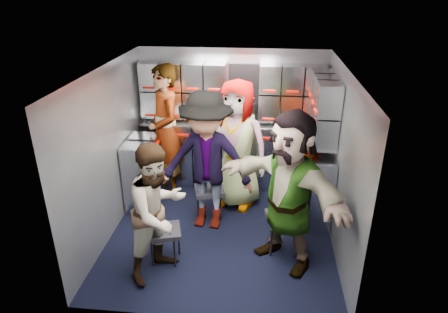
# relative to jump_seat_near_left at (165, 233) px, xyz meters

# --- Properties ---
(floor) EXTENTS (3.00, 3.00, 0.00)m
(floor) POSITION_rel_jump_seat_near_left_xyz_m (0.58, 0.67, -0.38)
(floor) COLOR black
(floor) RESTS_ON ground
(wall_back) EXTENTS (2.80, 0.04, 2.10)m
(wall_back) POSITION_rel_jump_seat_near_left_xyz_m (0.58, 2.17, 0.67)
(wall_back) COLOR gray
(wall_back) RESTS_ON ground
(wall_left) EXTENTS (0.04, 3.00, 2.10)m
(wall_left) POSITION_rel_jump_seat_near_left_xyz_m (-0.82, 0.67, 0.67)
(wall_left) COLOR gray
(wall_left) RESTS_ON ground
(wall_right) EXTENTS (0.04, 3.00, 2.10)m
(wall_right) POSITION_rel_jump_seat_near_left_xyz_m (1.98, 0.67, 0.67)
(wall_right) COLOR gray
(wall_right) RESTS_ON ground
(ceiling) EXTENTS (2.80, 3.00, 0.02)m
(ceiling) POSITION_rel_jump_seat_near_left_xyz_m (0.58, 0.67, 1.72)
(ceiling) COLOR silver
(ceiling) RESTS_ON wall_back
(cart_bank_back) EXTENTS (2.68, 0.38, 0.99)m
(cart_bank_back) POSITION_rel_jump_seat_near_left_xyz_m (0.58, 1.96, 0.12)
(cart_bank_back) COLOR #9EA3AE
(cart_bank_back) RESTS_ON ground
(cart_bank_left) EXTENTS (0.38, 0.76, 0.99)m
(cart_bank_left) POSITION_rel_jump_seat_near_left_xyz_m (-0.61, 1.23, 0.12)
(cart_bank_left) COLOR #9EA3AE
(cart_bank_left) RESTS_ON ground
(counter) EXTENTS (2.68, 0.42, 0.03)m
(counter) POSITION_rel_jump_seat_near_left_xyz_m (0.58, 1.96, 0.64)
(counter) COLOR #B5B8BD
(counter) RESTS_ON cart_bank_back
(locker_bank_back) EXTENTS (2.68, 0.28, 0.82)m
(locker_bank_back) POSITION_rel_jump_seat_near_left_xyz_m (0.58, 2.02, 1.11)
(locker_bank_back) COLOR #9EA3AE
(locker_bank_back) RESTS_ON wall_back
(locker_bank_right) EXTENTS (0.28, 1.00, 0.82)m
(locker_bank_right) POSITION_rel_jump_seat_near_left_xyz_m (1.83, 1.37, 1.11)
(locker_bank_right) COLOR #9EA3AE
(locker_bank_right) RESTS_ON wall_right
(right_cabinet) EXTENTS (0.28, 1.20, 1.00)m
(right_cabinet) POSITION_rel_jump_seat_near_left_xyz_m (1.83, 1.27, 0.12)
(right_cabinet) COLOR #9EA3AE
(right_cabinet) RESTS_ON ground
(coffee_niche) EXTENTS (0.46, 0.16, 0.84)m
(coffee_niche) POSITION_rel_jump_seat_near_left_xyz_m (0.76, 2.08, 1.09)
(coffee_niche) COLOR black
(coffee_niche) RESTS_ON wall_back
(red_latch_strip) EXTENTS (2.60, 0.02, 0.03)m
(red_latch_strip) POSITION_rel_jump_seat_near_left_xyz_m (0.58, 1.76, 0.50)
(red_latch_strip) COLOR #B50A01
(red_latch_strip) RESTS_ON cart_bank_back
(jump_seat_near_left) EXTENTS (0.44, 0.42, 0.42)m
(jump_seat_near_left) POSITION_rel_jump_seat_near_left_xyz_m (0.00, 0.00, 0.00)
(jump_seat_near_left) COLOR black
(jump_seat_near_left) RESTS_ON ground
(jump_seat_mid_left) EXTENTS (0.46, 0.44, 0.45)m
(jump_seat_mid_left) POSITION_rel_jump_seat_near_left_xyz_m (0.38, 0.96, 0.02)
(jump_seat_mid_left) COLOR black
(jump_seat_mid_left) RESTS_ON ground
(jump_seat_center) EXTENTS (0.38, 0.37, 0.45)m
(jump_seat_center) POSITION_rel_jump_seat_near_left_xyz_m (0.71, 1.57, 0.02)
(jump_seat_center) COLOR black
(jump_seat_center) RESTS_ON ground
(jump_seat_mid_right) EXTENTS (0.38, 0.36, 0.43)m
(jump_seat_mid_right) POSITION_rel_jump_seat_near_left_xyz_m (1.56, 1.08, 0.01)
(jump_seat_mid_right) COLOR black
(jump_seat_mid_right) RESTS_ON ground
(jump_seat_near_right) EXTENTS (0.49, 0.48, 0.48)m
(jump_seat_near_right) POSITION_rel_jump_seat_near_left_xyz_m (1.37, 0.33, 0.05)
(jump_seat_near_right) COLOR black
(jump_seat_near_right) RESTS_ON ground
(attendant_standing) EXTENTS (0.78, 0.86, 1.96)m
(attendant_standing) POSITION_rel_jump_seat_near_left_xyz_m (-0.35, 1.62, 0.61)
(attendant_standing) COLOR black
(attendant_standing) RESTS_ON ground
(attendant_arc_a) EXTENTS (0.90, 0.95, 1.55)m
(attendant_arc_a) POSITION_rel_jump_seat_near_left_xyz_m (-0.00, -0.18, 0.40)
(attendant_arc_a) COLOR black
(attendant_arc_a) RESTS_ON ground
(attendant_arc_b) EXTENTS (1.25, 0.81, 1.83)m
(attendant_arc_b) POSITION_rel_jump_seat_near_left_xyz_m (0.38, 0.78, 0.54)
(attendant_arc_b) COLOR black
(attendant_arc_b) RESTS_ON ground
(attendant_arc_c) EXTENTS (1.03, 0.82, 1.83)m
(attendant_arc_c) POSITION_rel_jump_seat_near_left_xyz_m (0.71, 1.39, 0.54)
(attendant_arc_c) COLOR black
(attendant_arc_c) RESTS_ON ground
(attendant_arc_d) EXTENTS (0.91, 0.90, 1.54)m
(attendant_arc_d) POSITION_rel_jump_seat_near_left_xyz_m (1.56, 0.90, 0.39)
(attendant_arc_d) COLOR black
(attendant_arc_d) RESTS_ON ground
(attendant_arc_e) EXTENTS (1.64, 1.53, 1.84)m
(attendant_arc_e) POSITION_rel_jump_seat_near_left_xyz_m (1.37, 0.15, 0.54)
(attendant_arc_e) COLOR black
(attendant_arc_e) RESTS_ON ground
(bottle_left) EXTENTS (0.06, 0.06, 0.23)m
(bottle_left) POSITION_rel_jump_seat_near_left_xyz_m (0.50, 1.91, 0.77)
(bottle_left) COLOR white
(bottle_left) RESTS_ON counter
(bottle_mid) EXTENTS (0.06, 0.06, 0.28)m
(bottle_mid) POSITION_rel_jump_seat_near_left_xyz_m (0.32, 1.91, 0.79)
(bottle_mid) COLOR white
(bottle_mid) RESTS_ON counter
(bottle_right) EXTENTS (0.07, 0.07, 0.22)m
(bottle_right) POSITION_rel_jump_seat_near_left_xyz_m (1.48, 1.91, 0.77)
(bottle_right) COLOR white
(bottle_right) RESTS_ON counter
(cup_left) EXTENTS (0.08, 0.08, 0.09)m
(cup_left) POSITION_rel_jump_seat_near_left_xyz_m (-0.29, 1.90, 0.70)
(cup_left) COLOR beige
(cup_left) RESTS_ON counter
(cup_right) EXTENTS (0.07, 0.07, 0.09)m
(cup_right) POSITION_rel_jump_seat_near_left_xyz_m (1.34, 1.90, 0.70)
(cup_right) COLOR beige
(cup_right) RESTS_ON counter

